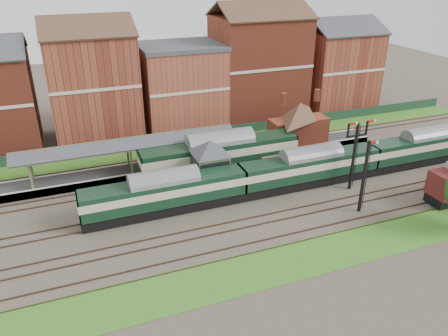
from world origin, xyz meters
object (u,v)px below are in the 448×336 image
object	(u,v)px
platform_railcar	(220,154)
signal_box	(210,164)
dmu_train	(310,167)
semaphore_bracket	(355,152)

from	to	relation	value
platform_railcar	signal_box	bearing A→B (deg)	-126.43
dmu_train	platform_railcar	distance (m)	10.86
dmu_train	platform_railcar	xyz separation A→B (m)	(-8.69, 6.50, 0.30)
dmu_train	platform_railcar	bearing A→B (deg)	143.22
signal_box	dmu_train	xyz separation A→B (m)	(11.09, -3.25, -0.87)
signal_box	semaphore_bracket	distance (m)	16.16
signal_box	platform_railcar	world-z (taller)	signal_box
signal_box	dmu_train	distance (m)	11.59
signal_box	platform_railcar	size ratio (longest dim) A/B	0.31
signal_box	dmu_train	size ratio (longest dim) A/B	0.12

